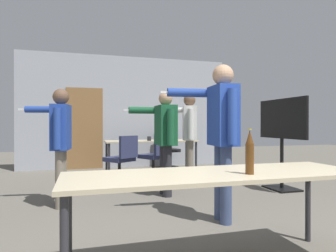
{
  "coord_description": "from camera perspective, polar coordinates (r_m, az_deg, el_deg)",
  "views": [
    {
      "loc": [
        -1.16,
        -1.5,
        1.12
      ],
      "look_at": [
        0.1,
        2.88,
        1.1
      ],
      "focal_mm": 32.0,
      "sensor_mm": 36.0,
      "label": 1
    }
  ],
  "objects": [
    {
      "name": "back_wall",
      "position": [
        7.98,
        -7.89,
        2.6
      ],
      "size": [
        5.43,
        0.12,
        2.91
      ],
      "color": "#A3A8B2",
      "rests_on": "ground_plane"
    },
    {
      "name": "conference_table_near",
      "position": [
        2.36,
        9.4,
        -10.23
      ],
      "size": [
        2.31,
        0.72,
        0.76
      ],
      "color": "#C6B793",
      "rests_on": "ground_plane"
    },
    {
      "name": "conference_table_far",
      "position": [
        6.9,
        -3.26,
        -3.28
      ],
      "size": [
        2.08,
        0.79,
        0.76
      ],
      "color": "#C6B793",
      "rests_on": "ground_plane"
    },
    {
      "name": "tv_screen",
      "position": [
        5.54,
        20.89,
        -1.09
      ],
      "size": [
        0.44,
        1.23,
        1.57
      ],
      "rotation": [
        0.0,
        0.0,
        -1.57
      ],
      "color": "black",
      "rests_on": "ground_plane"
    },
    {
      "name": "person_center_tall",
      "position": [
        4.74,
        -0.63,
        -1.43
      ],
      "size": [
        0.76,
        0.7,
        1.65
      ],
      "rotation": [
        0.0,
        0.0,
        1.56
      ],
      "color": "#28282D",
      "rests_on": "ground_plane"
    },
    {
      "name": "person_far_watching",
      "position": [
        4.32,
        -19.9,
        -1.68
      ],
      "size": [
        0.72,
        0.64,
        1.61
      ],
      "rotation": [
        0.0,
        0.0,
        1.44
      ],
      "color": "slate",
      "rests_on": "ground_plane"
    },
    {
      "name": "person_near_casual",
      "position": [
        5.75,
        3.98,
        -0.69
      ],
      "size": [
        0.74,
        0.79,
        1.7
      ],
      "rotation": [
        0.0,
        0.0,
        1.29
      ],
      "color": "slate",
      "rests_on": "ground_plane"
    },
    {
      "name": "person_left_plaid",
      "position": [
        3.51,
        10.17,
        -0.02
      ],
      "size": [
        0.8,
        0.68,
        1.82
      ],
      "rotation": [
        0.0,
        0.0,
        1.49
      ],
      "color": "#3D4C75",
      "rests_on": "ground_plane"
    },
    {
      "name": "office_chair_far_left",
      "position": [
        5.87,
        -8.75,
        -6.59
      ],
      "size": [
        0.67,
        0.68,
        0.91
      ],
      "rotation": [
        0.0,
        0.0,
        0.62
      ],
      "color": "black",
      "rests_on": "ground_plane"
    },
    {
      "name": "office_chair_side_rolled",
      "position": [
        7.85,
        -0.14,
        -4.82
      ],
      "size": [
        0.56,
        0.61,
        0.91
      ],
      "rotation": [
        0.0,
        0.0,
        3.37
      ],
      "color": "black",
      "rests_on": "ground_plane"
    },
    {
      "name": "office_chair_far_right",
      "position": [
        6.08,
        -2.3,
        -6.16
      ],
      "size": [
        0.66,
        0.68,
        0.94
      ],
      "rotation": [
        0.0,
        0.0,
        0.57
      ],
      "color": "black",
      "rests_on": "ground_plane"
    },
    {
      "name": "beer_bottle",
      "position": [
        2.29,
        15.3,
        -4.95
      ],
      "size": [
        0.06,
        0.06,
        0.33
      ],
      "color": "#563314",
      "rests_on": "conference_table_near"
    },
    {
      "name": "drink_cup",
      "position": [
        6.73,
        -3.6,
        -2.41
      ],
      "size": [
        0.09,
        0.09,
        0.1
      ],
      "color": "#232328",
      "rests_on": "conference_table_far"
    }
  ]
}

